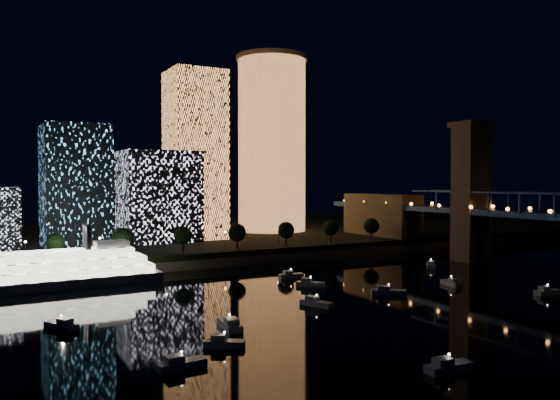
% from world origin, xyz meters
% --- Properties ---
extents(ground, '(520.00, 520.00, 0.00)m').
position_xyz_m(ground, '(0.00, 0.00, 0.00)').
color(ground, black).
rests_on(ground, ground).
extents(far_bank, '(420.00, 160.00, 5.00)m').
position_xyz_m(far_bank, '(0.00, 160.00, 2.50)').
color(far_bank, black).
rests_on(far_bank, ground).
extents(seawall, '(420.00, 6.00, 3.00)m').
position_xyz_m(seawall, '(0.00, 82.00, 1.50)').
color(seawall, '#6B5E4C').
rests_on(seawall, ground).
extents(tower_cylindrical, '(34.00, 34.00, 83.02)m').
position_xyz_m(tower_cylindrical, '(32.59, 142.19, 46.63)').
color(tower_cylindrical, '#F4934E').
rests_on(tower_cylindrical, far_bank).
extents(tower_rectangular, '(21.71, 21.71, 69.09)m').
position_xyz_m(tower_rectangular, '(-11.59, 126.49, 39.54)').
color(tower_rectangular, '#F4934E').
rests_on(tower_rectangular, far_bank).
extents(midrise_blocks, '(93.76, 30.37, 43.89)m').
position_xyz_m(midrise_blocks, '(-59.15, 122.59, 22.86)').
color(midrise_blocks, white).
rests_on(midrise_blocks, far_bank).
extents(riverboat, '(57.05, 13.15, 17.11)m').
position_xyz_m(riverboat, '(-73.05, 69.32, 4.39)').
color(riverboat, silver).
rests_on(riverboat, ground).
extents(motorboats, '(138.57, 83.73, 2.78)m').
position_xyz_m(motorboats, '(-8.66, 11.40, 0.81)').
color(motorboats, silver).
rests_on(motorboats, ground).
extents(esplanade_trees, '(166.59, 6.77, 8.88)m').
position_xyz_m(esplanade_trees, '(-30.41, 88.00, 10.47)').
color(esplanade_trees, black).
rests_on(esplanade_trees, far_bank).
extents(street_lamps, '(132.70, 0.70, 5.65)m').
position_xyz_m(street_lamps, '(-34.00, 94.00, 9.02)').
color(street_lamps, black).
rests_on(street_lamps, far_bank).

